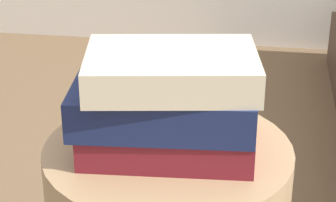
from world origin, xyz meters
TOP-DOWN VIEW (x-y plane):
  - book_maroon at (0.00, 0.01)m, footprint 0.27×0.21m
  - book_navy at (-0.01, 0.01)m, footprint 0.29×0.22m
  - book_cream at (0.01, -0.01)m, footprint 0.27×0.21m

SIDE VIEW (x-z plane):
  - book_maroon at x=0.00m, z-range 0.53..0.58m
  - book_navy at x=-0.01m, z-range 0.58..0.65m
  - book_cream at x=0.01m, z-range 0.65..0.70m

